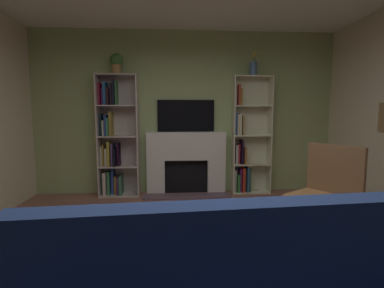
{
  "coord_description": "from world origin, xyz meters",
  "views": [
    {
      "loc": [
        -0.22,
        -2.23,
        1.39
      ],
      "look_at": [
        0.0,
        1.07,
        1.03
      ],
      "focal_mm": 26.47,
      "sensor_mm": 36.0,
      "label": 1
    }
  ],
  "objects": [
    {
      "name": "potted_plant",
      "position": [
        -1.13,
        2.53,
        2.2
      ],
      "size": [
        0.21,
        0.21,
        0.34
      ],
      "color": "#A27C44",
      "rests_on": "bookshelf_left"
    },
    {
      "name": "wall_back_accent",
      "position": [
        0.0,
        2.71,
        1.39
      ],
      "size": [
        5.27,
        0.06,
        2.77
      ],
      "primitive_type": "cube",
      "color": "#A0B577",
      "rests_on": "ground_plane"
    },
    {
      "name": "ground_plane",
      "position": [
        0.0,
        0.0,
        0.0
      ],
      "size": [
        6.43,
        6.43,
        0.0
      ],
      "primitive_type": "plane",
      "color": "#8F6050"
    },
    {
      "name": "fireplace",
      "position": [
        0.0,
        2.57,
        0.56
      ],
      "size": [
        1.44,
        0.5,
        1.07
      ],
      "color": "white",
      "rests_on": "ground_plane"
    },
    {
      "name": "bookshelf_left",
      "position": [
        -1.2,
        2.56,
        0.94
      ],
      "size": [
        0.66,
        0.32,
        2.01
      ],
      "color": "beige",
      "rests_on": "ground_plane"
    },
    {
      "name": "armchair",
      "position": [
        1.43,
        0.64,
        0.53
      ],
      "size": [
        0.81,
        0.82,
        1.04
      ],
      "color": "brown",
      "rests_on": "ground_plane"
    },
    {
      "name": "tv",
      "position": [
        0.0,
        2.65,
        1.34
      ],
      "size": [
        0.97,
        0.06,
        0.54
      ],
      "primitive_type": "cube",
      "color": "black",
      "rests_on": "fireplace"
    },
    {
      "name": "vase_with_flowers",
      "position": [
        1.13,
        2.53,
        2.14
      ],
      "size": [
        0.12,
        0.12,
        0.41
      ],
      "color": "#486E9F",
      "rests_on": "bookshelf_right"
    },
    {
      "name": "bookshelf_right",
      "position": [
        1.05,
        2.59,
        0.89
      ],
      "size": [
        0.66,
        0.26,
        2.01
      ],
      "color": "beige",
      "rests_on": "ground_plane"
    }
  ]
}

